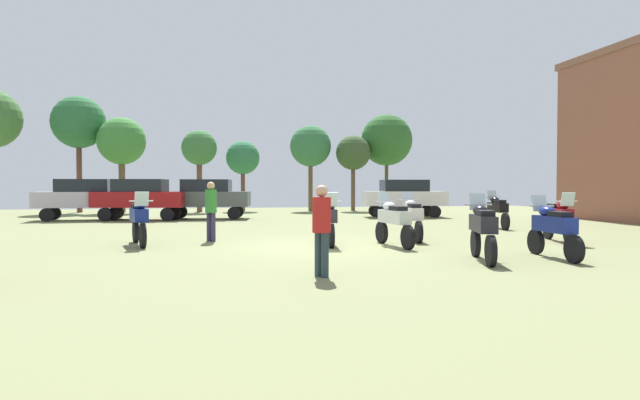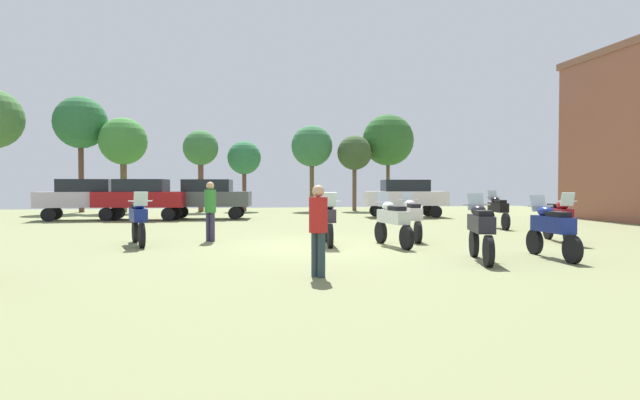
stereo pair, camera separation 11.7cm
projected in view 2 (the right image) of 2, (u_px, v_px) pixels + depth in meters
name	position (u px, v px, depth m)	size (l,w,h in m)	color
ground_plane	(320.00, 247.00, 14.11)	(44.00, 52.00, 0.02)	olive
motorcycle_1	(138.00, 219.00, 14.35)	(0.80, 2.14, 1.51)	black
motorcycle_2	(392.00, 220.00, 14.09)	(0.64, 2.26, 1.47)	black
motorcycle_4	(559.00, 218.00, 15.14)	(0.79, 2.20, 1.48)	black
motorcycle_6	(328.00, 219.00, 14.45)	(0.62, 2.27, 1.49)	black
motorcycle_7	(498.00, 210.00, 20.13)	(0.69, 2.25, 1.48)	black
motorcycle_8	(481.00, 228.00, 11.26)	(0.82, 2.12, 1.49)	black
motorcycle_11	(552.00, 228.00, 11.72)	(0.62, 2.14, 1.44)	black
motorcycle_12	(412.00, 216.00, 15.65)	(0.67, 2.27, 1.48)	black
car_1	(85.00, 196.00, 25.05)	(4.43, 2.15, 2.00)	black
car_2	(405.00, 195.00, 27.41)	(4.47, 2.26, 2.00)	black
car_3	(208.00, 196.00, 26.05)	(4.51, 2.40, 2.00)	black
car_4	(142.00, 196.00, 25.10)	(4.52, 2.41, 2.00)	black
person_2	(210.00, 206.00, 15.36)	(0.48, 0.48, 1.79)	#322C49
person_3	(318.00, 224.00, 9.32)	(0.47, 0.47, 1.68)	#26373E
tree_1	(123.00, 142.00, 32.38)	(2.97, 2.97, 5.99)	brown
tree_2	(201.00, 149.00, 33.07)	(2.26, 2.26, 5.28)	brown
tree_3	(244.00, 158.00, 34.43)	(2.24, 2.24, 4.70)	brown
tree_4	(312.00, 147.00, 34.71)	(2.79, 2.79, 5.78)	brown
tree_5	(81.00, 123.00, 32.45)	(3.28, 3.28, 7.34)	brown
tree_7	(355.00, 153.00, 34.73)	(2.34, 2.34, 5.10)	brown
tree_9	(388.00, 140.00, 35.98)	(3.59, 3.59, 6.70)	brown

